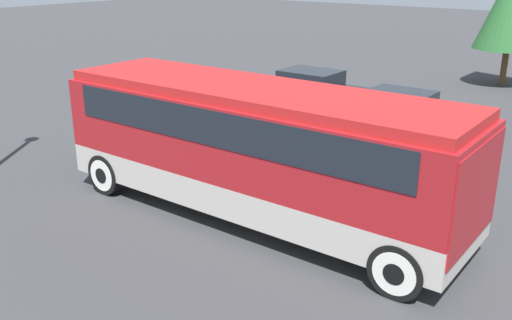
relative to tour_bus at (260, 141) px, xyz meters
name	(u,v)px	position (x,y,z in m)	size (l,w,h in m)	color
ground_plane	(256,216)	(-0.10, 0.00, -1.80)	(120.00, 120.00, 0.00)	#38383A
tour_bus	(260,141)	(0.00, 0.00, 0.00)	(9.47, 2.69, 2.99)	#B7B2A8
parked_car_near	(402,112)	(-0.26, 8.39, -1.12)	(4.03, 1.94, 1.35)	#2D5638
parked_car_mid	(313,90)	(-4.24, 9.13, -1.05)	(4.12, 1.95, 1.50)	black
parked_car_far	(320,126)	(-1.50, 5.12, -1.09)	(4.69, 1.79, 1.41)	silver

